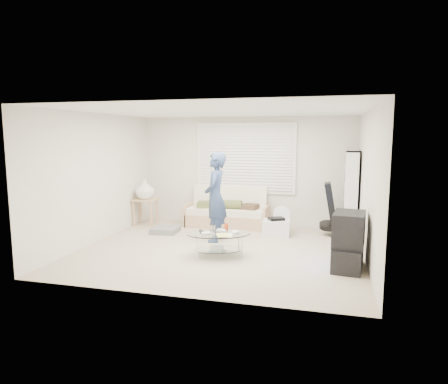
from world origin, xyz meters
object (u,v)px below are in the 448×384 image
(futon_sofa, at_px, (227,213))
(tv_unit, at_px, (348,241))
(bookshelf, at_px, (350,193))
(coffee_table, at_px, (219,237))

(futon_sofa, height_order, tv_unit, futon_sofa)
(futon_sofa, xyz_separation_m, tv_unit, (2.54, -2.39, 0.13))
(bookshelf, relative_size, tv_unit, 1.98)
(coffee_table, bearing_deg, bookshelf, 43.34)
(futon_sofa, relative_size, coffee_table, 1.47)
(futon_sofa, height_order, bookshelf, bookshelf)
(tv_unit, xyz_separation_m, coffee_table, (-2.12, 0.11, -0.10))
(futon_sofa, bearing_deg, tv_unit, -43.19)
(tv_unit, bearing_deg, coffee_table, 176.92)
(futon_sofa, distance_m, tv_unit, 3.49)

